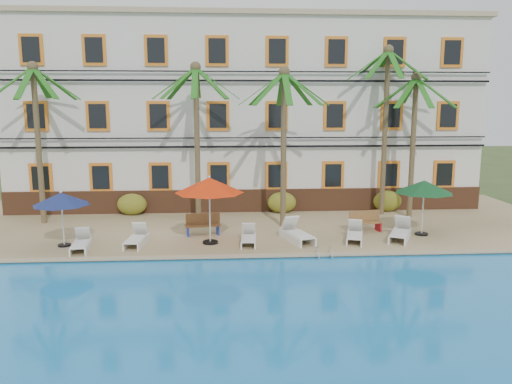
{
  "coord_description": "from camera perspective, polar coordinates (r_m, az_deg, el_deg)",
  "views": [
    {
      "loc": [
        -1.22,
        -18.7,
        5.82
      ],
      "look_at": [
        0.18,
        3.0,
        2.0
      ],
      "focal_mm": 35.0,
      "sensor_mm": 36.0,
      "label": 1
    }
  ],
  "objects": [
    {
      "name": "palm_d",
      "position": [
        25.98,
        14.63,
        9.22
      ],
      "size": [
        4.07,
        4.07,
        8.46
      ],
      "color": "brown",
      "rests_on": "pool_deck"
    },
    {
      "name": "lounger_c",
      "position": [
        20.28,
        -0.86,
        -5.24
      ],
      "size": [
        0.7,
        1.69,
        0.78
      ],
      "color": "white",
      "rests_on": "pool_deck"
    },
    {
      "name": "lounger_e",
      "position": [
        21.08,
        11.21,
        -4.8
      ],
      "size": [
        1.09,
        1.86,
        0.83
      ],
      "color": "white",
      "rests_on": "pool_deck"
    },
    {
      "name": "swimming_pool",
      "position": [
        13.08,
        2.12,
        -15.97
      ],
      "size": [
        26.0,
        12.0,
        0.2
      ],
      "primitive_type": "cube",
      "color": "#1B81D0",
      "rests_on": "ground"
    },
    {
      "name": "pool_ladder",
      "position": [
        18.92,
        7.78,
        -7.25
      ],
      "size": [
        0.54,
        0.74,
        0.74
      ],
      "color": "silver",
      "rests_on": "ground"
    },
    {
      "name": "lounger_d",
      "position": [
        20.73,
        4.67,
        -4.77
      ],
      "size": [
        1.33,
        2.16,
        0.96
      ],
      "color": "white",
      "rests_on": "pool_deck"
    },
    {
      "name": "umbrella_green",
      "position": [
        22.45,
        18.67,
        0.53
      ],
      "size": [
        2.46,
        2.46,
        2.46
      ],
      "color": "black",
      "rests_on": "pool_deck"
    },
    {
      "name": "palm_c",
      "position": [
        22.62,
        3.19,
        7.69
      ],
      "size": [
        4.07,
        4.07,
        7.25
      ],
      "color": "brown",
      "rests_on": "pool_deck"
    },
    {
      "name": "ground",
      "position": [
        19.63,
        0.04,
        -7.29
      ],
      "size": [
        100.0,
        100.0,
        0.0
      ],
      "primitive_type": "plane",
      "color": "#384C23",
      "rests_on": "ground"
    },
    {
      "name": "shrub_mid",
      "position": [
        25.97,
        2.97,
        -1.2
      ],
      "size": [
        1.5,
        0.9,
        1.1
      ],
      "primitive_type": "ellipsoid",
      "color": "#2E5618",
      "rests_on": "pool_deck"
    },
    {
      "name": "bench_right",
      "position": [
        22.63,
        12.32,
        -3.3
      ],
      "size": [
        1.57,
        0.83,
        0.93
      ],
      "color": "olive",
      "rests_on": "pool_deck"
    },
    {
      "name": "umbrella_blue",
      "position": [
        21.03,
        -21.37,
        -0.78
      ],
      "size": [
        2.23,
        2.23,
        2.23
      ],
      "color": "black",
      "rests_on": "pool_deck"
    },
    {
      "name": "pool_coping",
      "position": [
        18.69,
        0.22,
        -7.29
      ],
      "size": [
        30.0,
        0.35,
        0.06
      ],
      "primitive_type": "cube",
      "color": "tan",
      "rests_on": "pool_deck"
    },
    {
      "name": "palm_a",
      "position": [
        25.33,
        -23.79,
        7.46
      ],
      "size": [
        4.07,
        4.07,
        7.51
      ],
      "color": "brown",
      "rests_on": "pool_deck"
    },
    {
      "name": "palm_b",
      "position": [
        23.84,
        -6.8,
        8.15
      ],
      "size": [
        4.07,
        4.07,
        7.54
      ],
      "color": "brown",
      "rests_on": "pool_deck"
    },
    {
      "name": "lounger_a",
      "position": [
        20.6,
        -19.37,
        -5.54
      ],
      "size": [
        0.81,
        1.78,
        0.81
      ],
      "color": "white",
      "rests_on": "pool_deck"
    },
    {
      "name": "umbrella_red",
      "position": [
        19.98,
        -5.35,
        0.73
      ],
      "size": [
        2.79,
        2.79,
        2.78
      ],
      "color": "black",
      "rests_on": "pool_deck"
    },
    {
      "name": "shrub_right",
      "position": [
        27.19,
        14.78,
        -1.01
      ],
      "size": [
        1.5,
        0.9,
        1.1
      ],
      "primitive_type": "ellipsoid",
      "color": "#2E5618",
      "rests_on": "pool_deck"
    },
    {
      "name": "lounger_f",
      "position": [
        21.77,
        16.17,
        -4.45
      ],
      "size": [
        1.52,
        2.06,
        0.93
      ],
      "color": "white",
      "rests_on": "pool_deck"
    },
    {
      "name": "pool_deck",
      "position": [
        24.41,
        -0.73,
        -3.53
      ],
      "size": [
        30.0,
        12.0,
        0.25
      ],
      "primitive_type": "cube",
      "color": "tan",
      "rests_on": "ground"
    },
    {
      "name": "hotel_building",
      "position": [
        28.71,
        -1.28,
        9.07
      ],
      "size": [
        25.4,
        6.44,
        10.22
      ],
      "color": "silver",
      "rests_on": "pool_deck"
    },
    {
      "name": "lounger_b",
      "position": [
        20.66,
        -13.48,
        -5.18
      ],
      "size": [
        0.81,
        1.84,
        0.84
      ],
      "color": "white",
      "rests_on": "pool_deck"
    },
    {
      "name": "palm_e",
      "position": [
        25.77,
        17.6,
        7.35
      ],
      "size": [
        4.07,
        4.07,
        7.12
      ],
      "color": "brown",
      "rests_on": "pool_deck"
    },
    {
      "name": "bench_left",
      "position": [
        21.74,
        -6.14,
        -3.67
      ],
      "size": [
        1.56,
        0.73,
        0.93
      ],
      "color": "olive",
      "rests_on": "pool_deck"
    },
    {
      "name": "shrub_left",
      "position": [
        26.22,
        -13.99,
        -1.37
      ],
      "size": [
        1.5,
        0.9,
        1.1
      ],
      "primitive_type": "ellipsoid",
      "color": "#2E5618",
      "rests_on": "pool_deck"
    }
  ]
}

